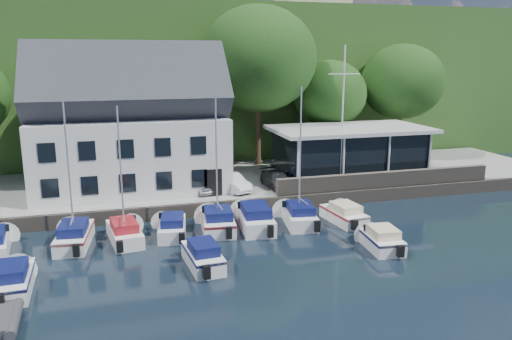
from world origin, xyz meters
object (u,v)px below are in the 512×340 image
object	(u,v)px
boat_r1_5	(255,216)
boat_r1_3	(172,225)
car_white	(232,182)
harbor_building	(130,132)
boat_r1_1	(69,173)
boat_r1_7	(344,212)
car_blue	(296,178)
boat_r1_2	(121,174)
flagpole	(343,117)
boat_r1_6	(300,159)
boat_r2_2	(203,253)
car_dgrey	(277,180)
car_silver	(198,185)
boat_r2_4	(381,237)
boat_r2_0	(11,278)
boat_r1_4	(217,160)
club_pavilion	(349,151)

from	to	relation	value
boat_r1_5	boat_r1_3	bearing A→B (deg)	-173.99
car_white	harbor_building	bearing A→B (deg)	140.23
boat_r1_1	boat_r1_7	size ratio (longest dim) A/B	1.65
car_blue	boat_r1_2	size ratio (longest dim) A/B	0.42
flagpole	boat_r1_6	xyz separation A→B (m)	(-5.49, -5.33, -1.95)
boat_r1_2	boat_r2_2	distance (m)	7.22
car_blue	boat_r1_7	xyz separation A→B (m)	(1.02, -6.57, -0.92)
car_dgrey	boat_r1_5	xyz separation A→B (m)	(-3.43, -5.73, -0.82)
car_white	boat_r2_2	distance (m)	11.79
car_silver	boat_r1_7	distance (m)	11.01
flagpole	boat_r2_4	size ratio (longest dim) A/B	2.27
car_white	boat_r2_0	world-z (taller)	car_white
boat_r1_7	flagpole	bearing A→B (deg)	60.87
boat_r1_2	boat_r1_3	xyz separation A→B (m)	(2.89, 0.23, -3.54)
car_white	boat_r2_2	world-z (taller)	car_white
boat_r1_3	boat_r1_7	size ratio (longest dim) A/B	1.00
boat_r1_3	boat_r2_0	size ratio (longest dim) A/B	0.97
boat_r2_2	boat_r2_4	world-z (taller)	boat_r2_2
harbor_building	boat_r1_5	size ratio (longest dim) A/B	2.07
boat_r1_3	boat_r2_0	bearing A→B (deg)	-136.56
boat_r1_7	boat_r2_4	world-z (taller)	boat_r1_7
flagpole	car_blue	bearing A→B (deg)	168.19
boat_r1_3	boat_r1_4	size ratio (longest dim) A/B	0.58
club_pavilion	car_blue	xyz separation A→B (m)	(-5.63, -2.23, -1.45)
harbor_building	flagpole	distance (m)	16.25
car_blue	boat_r2_0	xyz separation A→B (m)	(-18.69, -11.55, -0.88)
boat_r2_2	club_pavilion	bearing A→B (deg)	36.94
boat_r1_5	boat_r1_4	bearing A→B (deg)	-175.97
boat_r1_4	boat_r1_5	world-z (taller)	boat_r1_4
boat_r1_7	boat_r2_0	size ratio (longest dim) A/B	0.98
flagpole	boat_r1_2	xyz separation A→B (m)	(-16.78, -5.44, -2.18)
car_dgrey	boat_r1_4	world-z (taller)	boat_r1_4
boat_r2_2	flagpole	bearing A→B (deg)	34.25
harbor_building	car_white	xyz separation A→B (m)	(7.17, -2.88, -3.71)
boat_r1_5	boat_r2_0	world-z (taller)	boat_r1_5
harbor_building	boat_r1_4	xyz separation A→B (m)	(4.86, -8.55, -0.73)
boat_r1_3	boat_r1_7	bearing A→B (deg)	6.08
boat_r1_7	harbor_building	bearing A→B (deg)	138.86
boat_r1_1	boat_r2_2	xyz separation A→B (m)	(6.79, -5.10, -3.71)
car_silver	boat_r1_5	world-z (taller)	car_silver
car_silver	flagpole	distance (m)	12.23
boat_r2_4	car_dgrey	bearing A→B (deg)	108.54
car_dgrey	boat_r1_7	bearing A→B (deg)	-70.59
harbor_building	boat_r1_7	world-z (taller)	harbor_building
boat_r2_4	harbor_building	bearing A→B (deg)	138.71
boat_r1_4	boat_r2_2	size ratio (longest dim) A/B	1.75
car_white	flagpole	size ratio (longest dim) A/B	0.36
harbor_building	club_pavilion	xyz separation A→B (m)	(18.00, -0.50, -2.30)
car_white	boat_r2_4	distance (m)	12.97
boat_r1_7	car_silver	bearing A→B (deg)	136.52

